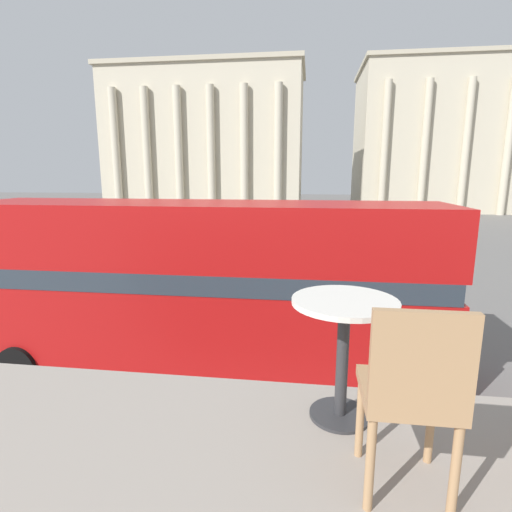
{
  "coord_description": "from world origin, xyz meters",
  "views": [
    {
      "loc": [
        0.2,
        -2.54,
        4.92
      ],
      "look_at": [
        -2.19,
        15.3,
        1.23
      ],
      "focal_mm": 28.0,
      "sensor_mm": 36.0,
      "label": 1
    }
  ],
  "objects_px": {
    "plaza_building_right": "(446,139)",
    "pedestrian_olive": "(270,235)",
    "cafe_dining_table": "(344,332)",
    "plaza_building_left": "(208,144)",
    "cafe_chair_0": "(412,390)",
    "pedestrian_black": "(462,230)",
    "traffic_light_near": "(396,254)",
    "double_decker_bus": "(204,282)",
    "traffic_light_mid": "(264,231)",
    "pedestrian_red": "(230,243)"
  },
  "relations": [
    {
      "from": "double_decker_bus",
      "to": "cafe_chair_0",
      "type": "distance_m",
      "value": 8.2
    },
    {
      "from": "pedestrian_red",
      "to": "pedestrian_olive",
      "type": "bearing_deg",
      "value": -137.8
    },
    {
      "from": "traffic_light_mid",
      "to": "pedestrian_olive",
      "type": "relative_size",
      "value": 1.93
    },
    {
      "from": "traffic_light_near",
      "to": "pedestrian_olive",
      "type": "height_order",
      "value": "traffic_light_near"
    },
    {
      "from": "cafe_chair_0",
      "to": "traffic_light_mid",
      "type": "relative_size",
      "value": 0.28
    },
    {
      "from": "plaza_building_left",
      "to": "traffic_light_near",
      "type": "xyz_separation_m",
      "value": [
        15.77,
        -36.35,
        -6.42
      ]
    },
    {
      "from": "plaza_building_left",
      "to": "cafe_dining_table",
      "type": "bearing_deg",
      "value": -74.82
    },
    {
      "from": "cafe_chair_0",
      "to": "pedestrian_red",
      "type": "xyz_separation_m",
      "value": [
        -4.96,
        20.73,
        -3.02
      ]
    },
    {
      "from": "plaza_building_left",
      "to": "traffic_light_near",
      "type": "distance_m",
      "value": 40.14
    },
    {
      "from": "cafe_chair_0",
      "to": "pedestrian_black",
      "type": "bearing_deg",
      "value": 74.87
    },
    {
      "from": "cafe_chair_0",
      "to": "traffic_light_near",
      "type": "bearing_deg",
      "value": 83.4
    },
    {
      "from": "pedestrian_olive",
      "to": "traffic_light_mid",
      "type": "bearing_deg",
      "value": -78.58
    },
    {
      "from": "double_decker_bus",
      "to": "pedestrian_olive",
      "type": "xyz_separation_m",
      "value": [
        -0.1,
        17.03,
        -1.4
      ]
    },
    {
      "from": "double_decker_bus",
      "to": "cafe_chair_0",
      "type": "xyz_separation_m",
      "value": [
        2.95,
        -7.47,
        1.65
      ]
    },
    {
      "from": "pedestrian_black",
      "to": "traffic_light_near",
      "type": "bearing_deg",
      "value": -141.03
    },
    {
      "from": "traffic_light_mid",
      "to": "plaza_building_left",
      "type": "bearing_deg",
      "value": 109.2
    },
    {
      "from": "cafe_dining_table",
      "to": "pedestrian_olive",
      "type": "bearing_deg",
      "value": 96.69
    },
    {
      "from": "traffic_light_near",
      "to": "double_decker_bus",
      "type": "bearing_deg",
      "value": -139.06
    },
    {
      "from": "cafe_chair_0",
      "to": "traffic_light_near",
      "type": "xyz_separation_m",
      "value": [
        2.51,
        12.21,
        -1.74
      ]
    },
    {
      "from": "double_decker_bus",
      "to": "cafe_dining_table",
      "type": "height_order",
      "value": "double_decker_bus"
    },
    {
      "from": "cafe_chair_0",
      "to": "plaza_building_right",
      "type": "relative_size",
      "value": 0.04
    },
    {
      "from": "pedestrian_olive",
      "to": "plaza_building_right",
      "type": "bearing_deg",
      "value": 66.37
    },
    {
      "from": "cafe_dining_table",
      "to": "plaza_building_right",
      "type": "height_order",
      "value": "plaza_building_right"
    },
    {
      "from": "plaza_building_left",
      "to": "cafe_chair_0",
      "type": "bearing_deg",
      "value": -74.72
    },
    {
      "from": "double_decker_bus",
      "to": "cafe_chair_0",
      "type": "bearing_deg",
      "value": -74.36
    },
    {
      "from": "plaza_building_right",
      "to": "traffic_light_near",
      "type": "bearing_deg",
      "value": -108.51
    },
    {
      "from": "cafe_dining_table",
      "to": "pedestrian_olive",
      "type": "height_order",
      "value": "cafe_dining_table"
    },
    {
      "from": "double_decker_bus",
      "to": "traffic_light_mid",
      "type": "relative_size",
      "value": 3.46
    },
    {
      "from": "double_decker_bus",
      "to": "plaza_building_right",
      "type": "relative_size",
      "value": 0.46
    },
    {
      "from": "double_decker_bus",
      "to": "plaza_building_left",
      "type": "relative_size",
      "value": 0.47
    },
    {
      "from": "pedestrian_olive",
      "to": "pedestrian_black",
      "type": "bearing_deg",
      "value": 22.62
    },
    {
      "from": "traffic_light_mid",
      "to": "pedestrian_red",
      "type": "distance_m",
      "value": 3.64
    },
    {
      "from": "plaza_building_left",
      "to": "plaza_building_right",
      "type": "height_order",
      "value": "plaza_building_right"
    },
    {
      "from": "traffic_light_mid",
      "to": "pedestrian_red",
      "type": "xyz_separation_m",
      "value": [
        -2.28,
        2.59,
        -1.14
      ]
    },
    {
      "from": "plaza_building_right",
      "to": "pedestrian_red",
      "type": "xyz_separation_m",
      "value": [
        -23.07,
        -38.08,
        -8.73
      ]
    },
    {
      "from": "cafe_chair_0",
      "to": "plaza_building_left",
      "type": "relative_size",
      "value": 0.04
    },
    {
      "from": "pedestrian_black",
      "to": "pedestrian_red",
      "type": "distance_m",
      "value": 16.85
    },
    {
      "from": "cafe_dining_table",
      "to": "plaza_building_right",
      "type": "bearing_deg",
      "value": 72.51
    },
    {
      "from": "cafe_chair_0",
      "to": "pedestrian_black",
      "type": "height_order",
      "value": "cafe_chair_0"
    },
    {
      "from": "double_decker_bus",
      "to": "plaza_building_left",
      "type": "distance_m",
      "value": 42.83
    },
    {
      "from": "cafe_dining_table",
      "to": "pedestrian_red",
      "type": "relative_size",
      "value": 0.42
    },
    {
      "from": "cafe_dining_table",
      "to": "cafe_chair_0",
      "type": "height_order",
      "value": "cafe_chair_0"
    },
    {
      "from": "cafe_dining_table",
      "to": "pedestrian_red",
      "type": "height_order",
      "value": "cafe_dining_table"
    },
    {
      "from": "double_decker_bus",
      "to": "cafe_dining_table",
      "type": "xyz_separation_m",
      "value": [
        2.71,
        -6.9,
        1.67
      ]
    },
    {
      "from": "pedestrian_olive",
      "to": "pedestrian_red",
      "type": "bearing_deg",
      "value": -108.8
    },
    {
      "from": "plaza_building_left",
      "to": "pedestrian_black",
      "type": "bearing_deg",
      "value": -41.19
    },
    {
      "from": "pedestrian_red",
      "to": "double_decker_bus",
      "type": "bearing_deg",
      "value": 77.65
    },
    {
      "from": "pedestrian_black",
      "to": "plaza_building_left",
      "type": "bearing_deg",
      "value": 113.97
    },
    {
      "from": "plaza_building_right",
      "to": "pedestrian_olive",
      "type": "xyz_separation_m",
      "value": [
        -21.16,
        -34.31,
        -8.77
      ]
    },
    {
      "from": "plaza_building_right",
      "to": "traffic_light_near",
      "type": "distance_m",
      "value": 49.71
    }
  ]
}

